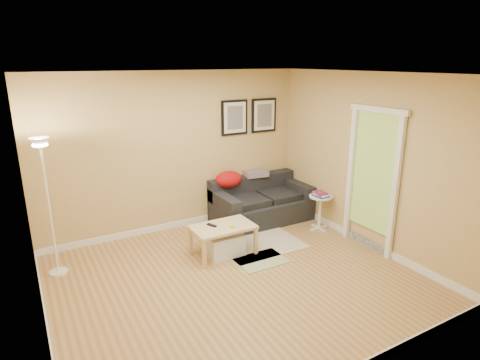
% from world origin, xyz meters
% --- Properties ---
extents(floor, '(4.50, 4.50, 0.00)m').
position_xyz_m(floor, '(0.00, 0.00, 0.00)').
color(floor, '#B1864B').
rests_on(floor, ground).
extents(ceiling, '(4.50, 4.50, 0.00)m').
position_xyz_m(ceiling, '(0.00, 0.00, 2.60)').
color(ceiling, white).
rests_on(ceiling, wall_back).
extents(wall_back, '(4.50, 0.00, 4.50)m').
position_xyz_m(wall_back, '(0.00, 2.00, 1.30)').
color(wall_back, tan).
rests_on(wall_back, ground).
extents(wall_front, '(4.50, 0.00, 4.50)m').
position_xyz_m(wall_front, '(0.00, -2.00, 1.30)').
color(wall_front, tan).
rests_on(wall_front, ground).
extents(wall_left, '(0.00, 4.00, 4.00)m').
position_xyz_m(wall_left, '(-2.25, 0.00, 1.30)').
color(wall_left, tan).
rests_on(wall_left, ground).
extents(wall_right, '(0.00, 4.00, 4.00)m').
position_xyz_m(wall_right, '(2.25, 0.00, 1.30)').
color(wall_right, tan).
rests_on(wall_right, ground).
extents(baseboard_back, '(4.50, 0.02, 0.10)m').
position_xyz_m(baseboard_back, '(0.00, 1.99, 0.05)').
color(baseboard_back, white).
rests_on(baseboard_back, ground).
extents(baseboard_left, '(0.02, 4.00, 0.10)m').
position_xyz_m(baseboard_left, '(-2.24, 0.00, 0.05)').
color(baseboard_left, white).
rests_on(baseboard_left, ground).
extents(baseboard_right, '(0.02, 4.00, 0.10)m').
position_xyz_m(baseboard_right, '(2.24, 0.00, 0.05)').
color(baseboard_right, white).
rests_on(baseboard_right, ground).
extents(sofa, '(1.70, 0.90, 0.75)m').
position_xyz_m(sofa, '(1.38, 1.53, 0.38)').
color(sofa, black).
rests_on(sofa, ground).
extents(red_throw, '(0.48, 0.36, 0.28)m').
position_xyz_m(red_throw, '(0.86, 1.79, 0.77)').
color(red_throw, red).
rests_on(red_throw, sofa).
extents(plaid_throw, '(0.45, 0.32, 0.10)m').
position_xyz_m(plaid_throw, '(1.45, 1.85, 0.78)').
color(plaid_throw, '#A87962').
rests_on(plaid_throw, sofa).
extents(framed_print_left, '(0.50, 0.04, 0.60)m').
position_xyz_m(framed_print_left, '(1.08, 1.98, 1.80)').
color(framed_print_left, black).
rests_on(framed_print_left, wall_back).
extents(framed_print_right, '(0.50, 0.04, 0.60)m').
position_xyz_m(framed_print_right, '(1.68, 1.98, 1.80)').
color(framed_print_right, black).
rests_on(framed_print_right, wall_back).
extents(area_rug, '(1.25, 0.85, 0.01)m').
position_xyz_m(area_rug, '(0.82, 0.67, 0.01)').
color(area_rug, '#C3B59A').
rests_on(area_rug, ground).
extents(green_runner, '(0.70, 0.50, 0.01)m').
position_xyz_m(green_runner, '(0.56, 0.25, 0.01)').
color(green_runner, '#668C4C').
rests_on(green_runner, ground).
extents(coffee_table, '(0.90, 0.55, 0.45)m').
position_xyz_m(coffee_table, '(0.18, 0.71, 0.22)').
color(coffee_table, beige).
rests_on(coffee_table, ground).
extents(remote_control, '(0.11, 0.17, 0.02)m').
position_xyz_m(remote_control, '(0.04, 0.79, 0.46)').
color(remote_control, black).
rests_on(remote_control, coffee_table).
extents(tape_roll, '(0.07, 0.07, 0.03)m').
position_xyz_m(tape_roll, '(0.27, 0.60, 0.46)').
color(tape_roll, yellow).
rests_on(tape_roll, coffee_table).
extents(storage_bin, '(0.54, 0.40, 0.33)m').
position_xyz_m(storage_bin, '(0.18, 0.67, 0.17)').
color(storage_bin, white).
rests_on(storage_bin, ground).
extents(side_table, '(0.38, 0.38, 0.59)m').
position_xyz_m(side_table, '(2.02, 0.73, 0.29)').
color(side_table, white).
rests_on(side_table, ground).
extents(book_stack, '(0.23, 0.28, 0.08)m').
position_xyz_m(book_stack, '(2.00, 0.71, 0.63)').
color(book_stack, navy).
rests_on(book_stack, side_table).
extents(floor_lamp, '(0.24, 0.24, 1.86)m').
position_xyz_m(floor_lamp, '(-2.00, 1.31, 0.88)').
color(floor_lamp, white).
rests_on(floor_lamp, ground).
extents(doorway, '(0.12, 1.01, 2.13)m').
position_xyz_m(doorway, '(2.20, -0.15, 1.02)').
color(doorway, white).
rests_on(doorway, ground).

